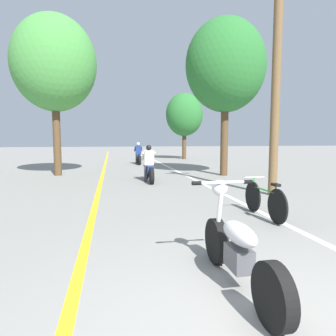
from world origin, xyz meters
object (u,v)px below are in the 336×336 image
object	(u,v)px
roadside_tree_right_far	(184,115)
roadside_tree_left	(54,64)
motorcycle_rider_lead	(149,168)
bicycle_parked	(264,200)
roadside_tree_right_near	(226,66)
motorcycle_rider_far	(138,156)
motorcycle_foreground	(237,248)
utility_pole	(276,77)

from	to	relation	value
roadside_tree_right_far	roadside_tree_left	world-z (taller)	roadside_tree_left
roadside_tree_left	motorcycle_rider_lead	distance (m)	6.12
roadside_tree_left	bicycle_parked	world-z (taller)	roadside_tree_left
roadside_tree_right_far	roadside_tree_left	bearing A→B (deg)	-130.45
bicycle_parked	roadside_tree_right_near	bearing A→B (deg)	75.35
roadside_tree_right_far	roadside_tree_left	size ratio (longest dim) A/B	0.76
roadside_tree_right_far	motorcycle_rider_far	distance (m)	6.38
motorcycle_rider_lead	motorcycle_rider_far	xyz separation A→B (m)	(0.30, 7.74, 0.01)
roadside_tree_right_far	roadside_tree_left	xyz separation A→B (m)	(-7.90, -9.27, 1.28)
motorcycle_rider_lead	bicycle_parked	distance (m)	5.80
roadside_tree_right_far	roadside_tree_left	distance (m)	12.24
roadside_tree_left	motorcycle_rider_lead	xyz separation A→B (m)	(3.65, -2.54, -4.20)
motorcycle_rider_lead	roadside_tree_right_near	bearing A→B (deg)	19.65
roadside_tree_right_far	motorcycle_foreground	size ratio (longest dim) A/B	2.64
roadside_tree_right_far	motorcycle_rider_lead	world-z (taller)	roadside_tree_right_far
utility_pole	roadside_tree_right_near	bearing A→B (deg)	85.90
utility_pole	motorcycle_foreground	bearing A→B (deg)	-123.50
motorcycle_rider_lead	bicycle_parked	bearing A→B (deg)	-73.52
roadside_tree_left	motorcycle_rider_far	distance (m)	7.76
roadside_tree_right_near	utility_pole	bearing A→B (deg)	-94.10
utility_pole	motorcycle_rider_lead	xyz separation A→B (m)	(-3.09, 3.36, -2.76)
roadside_tree_right_far	motorcycle_rider_lead	distance (m)	12.88
motorcycle_foreground	roadside_tree_right_far	bearing A→B (deg)	77.79
motorcycle_foreground	motorcycle_rider_lead	world-z (taller)	motorcycle_rider_lead
motorcycle_foreground	motorcycle_rider_lead	distance (m)	8.12
utility_pole	roadside_tree_right_far	distance (m)	15.21
motorcycle_foreground	bicycle_parked	bearing A→B (deg)	56.36
roadside_tree_left	motorcycle_rider_far	bearing A→B (deg)	52.80
motorcycle_rider_far	roadside_tree_right_near	bearing A→B (deg)	-64.44
motorcycle_rider_lead	roadside_tree_left	bearing A→B (deg)	145.17
roadside_tree_left	bicycle_parked	distance (m)	10.61
motorcycle_foreground	motorcycle_rider_far	world-z (taller)	motorcycle_rider_far
roadside_tree_right_near	motorcycle_rider_lead	bearing A→B (deg)	-160.35
roadside_tree_right_near	motorcycle_rider_lead	world-z (taller)	roadside_tree_right_near
motorcycle_foreground	bicycle_parked	distance (m)	3.08
roadside_tree_right_near	motorcycle_foreground	world-z (taller)	roadside_tree_right_near
motorcycle_rider_lead	bicycle_parked	size ratio (longest dim) A/B	1.27
motorcycle_foreground	motorcycle_rider_lead	size ratio (longest dim) A/B	0.93
motorcycle_foreground	motorcycle_rider_far	size ratio (longest dim) A/B	0.96
roadside_tree_right_near	motorcycle_rider_lead	distance (m)	5.49
roadside_tree_left	motorcycle_foreground	distance (m)	12.04
bicycle_parked	utility_pole	bearing A→B (deg)	56.67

